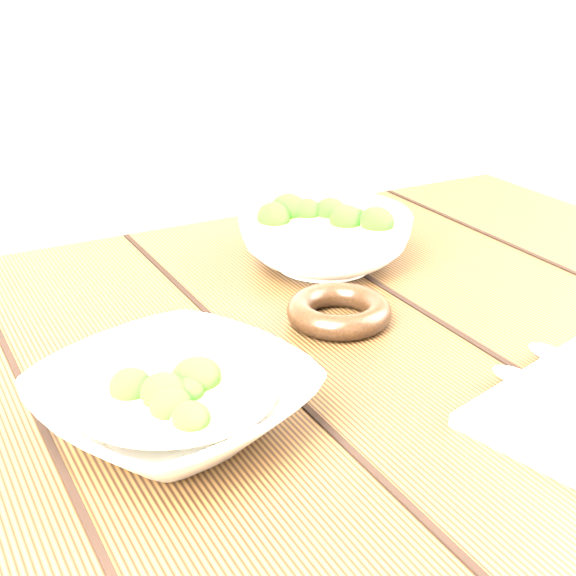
{
  "coord_description": "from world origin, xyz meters",
  "views": [
    {
      "loc": [
        -0.31,
        -0.58,
        1.11
      ],
      "look_at": [
        0.03,
        0.04,
        0.8
      ],
      "focal_mm": 50.0,
      "sensor_mm": 36.0,
      "label": 1
    }
  ],
  "objects_px": {
    "table": "(281,466)",
    "soup_bowl_back": "(325,237)",
    "trivet": "(339,311)",
    "soup_bowl_front": "(174,401)"
  },
  "relations": [
    {
      "from": "table",
      "to": "trivet",
      "type": "height_order",
      "value": "trivet"
    },
    {
      "from": "soup_bowl_back",
      "to": "trivet",
      "type": "relative_size",
      "value": 2.52
    },
    {
      "from": "soup_bowl_front",
      "to": "trivet",
      "type": "height_order",
      "value": "soup_bowl_front"
    },
    {
      "from": "table",
      "to": "soup_bowl_front",
      "type": "bearing_deg",
      "value": -153.87
    },
    {
      "from": "soup_bowl_back",
      "to": "trivet",
      "type": "distance_m",
      "value": 0.16
    },
    {
      "from": "table",
      "to": "soup_bowl_back",
      "type": "relative_size",
      "value": 4.46
    },
    {
      "from": "soup_bowl_back",
      "to": "table",
      "type": "bearing_deg",
      "value": -130.62
    },
    {
      "from": "soup_bowl_back",
      "to": "trivet",
      "type": "bearing_deg",
      "value": -115.6
    },
    {
      "from": "table",
      "to": "soup_bowl_front",
      "type": "height_order",
      "value": "soup_bowl_front"
    },
    {
      "from": "table",
      "to": "soup_bowl_back",
      "type": "height_order",
      "value": "soup_bowl_back"
    }
  ]
}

